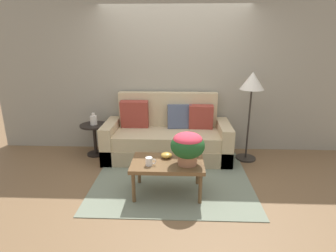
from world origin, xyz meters
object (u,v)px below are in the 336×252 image
at_px(couch, 167,138).
at_px(snack_bowl, 166,155).
at_px(coffee_mug, 149,161).
at_px(floor_lamp, 252,88).
at_px(coffee_table, 168,165).
at_px(side_table, 95,134).
at_px(table_vase, 94,120).
at_px(potted_plant, 188,145).

bearing_deg(couch, snack_bowl, -88.11).
bearing_deg(coffee_mug, floor_lamp, 39.91).
xyz_separation_m(couch, coffee_table, (0.06, -1.20, 0.06)).
bearing_deg(side_table, couch, -1.55).
relative_size(side_table, snack_bowl, 3.72).
bearing_deg(coffee_table, table_vase, 136.90).
height_order(coffee_mug, snack_bowl, coffee_mug).
bearing_deg(potted_plant, side_table, 140.46).
bearing_deg(potted_plant, floor_lamp, 49.39).
relative_size(coffee_table, side_table, 1.67).
bearing_deg(snack_bowl, couch, 91.89).
xyz_separation_m(potted_plant, coffee_mug, (-0.47, -0.05, -0.20)).
bearing_deg(floor_lamp, coffee_table, -138.31).
xyz_separation_m(couch, side_table, (-1.26, 0.03, 0.04)).
height_order(couch, snack_bowl, couch).
relative_size(coffee_table, coffee_mug, 6.85).
bearing_deg(couch, potted_plant, -76.40).
xyz_separation_m(coffee_table, coffee_mug, (-0.22, -0.12, 0.10)).
height_order(coffee_mug, table_vase, table_vase).
bearing_deg(couch, side_table, 178.45).
bearing_deg(potted_plant, coffee_table, 166.03).
xyz_separation_m(couch, table_vase, (-1.26, 0.03, 0.29)).
bearing_deg(coffee_table, floor_lamp, 41.69).
distance_m(floor_lamp, table_vase, 2.66).
height_order(coffee_table, snack_bowl, snack_bowl).
distance_m(couch, coffee_mug, 1.33).
bearing_deg(potted_plant, couch, 103.60).
distance_m(potted_plant, snack_bowl, 0.39).
bearing_deg(table_vase, side_table, 146.28).
bearing_deg(side_table, coffee_mug, -50.89).
height_order(couch, coffee_table, couch).
xyz_separation_m(couch, snack_bowl, (0.04, -1.08, 0.15)).
xyz_separation_m(floor_lamp, snack_bowl, (-1.30, -1.02, -0.73)).
bearing_deg(floor_lamp, coffee_mug, -140.09).
relative_size(side_table, coffee_mug, 4.11).
height_order(couch, table_vase, couch).
bearing_deg(floor_lamp, side_table, 178.01).
bearing_deg(side_table, table_vase, -33.72).
distance_m(floor_lamp, snack_bowl, 1.81).
height_order(coffee_table, floor_lamp, floor_lamp).
bearing_deg(side_table, floor_lamp, -1.99).
xyz_separation_m(floor_lamp, table_vase, (-2.60, 0.09, -0.58)).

